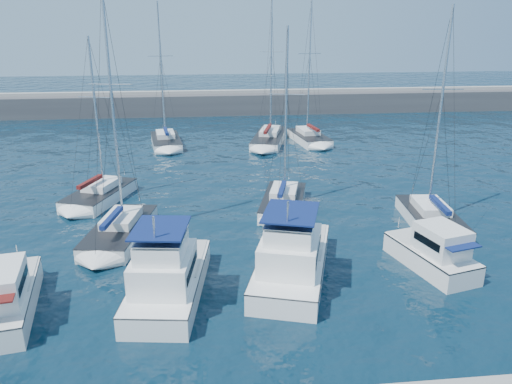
{
  "coord_description": "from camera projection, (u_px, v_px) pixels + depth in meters",
  "views": [
    {
      "loc": [
        -2.28,
        -24.64,
        13.53
      ],
      "look_at": [
        0.96,
        5.67,
        3.0
      ],
      "focal_mm": 35.0,
      "sensor_mm": 36.0,
      "label": 1
    }
  ],
  "objects": [
    {
      "name": "motor_yacht_port_outer",
      "position": [
        5.0,
        298.0,
        23.82
      ],
      "size": [
        3.63,
        7.32,
        3.2
      ],
      "rotation": [
        0.0,
        0.0,
        0.18
      ],
      "color": "white",
      "rests_on": "ground"
    },
    {
      "name": "ground",
      "position": [
        250.0,
        276.0,
        27.81
      ],
      "size": [
        220.0,
        220.0,
        0.0
      ],
      "primitive_type": "plane",
      "color": "black",
      "rests_on": "ground"
    },
    {
      "name": "sailboat_mid_e",
      "position": [
        431.0,
        218.0,
        34.65
      ],
      "size": [
        3.77,
        7.64,
        14.82
      ],
      "rotation": [
        0.0,
        0.0,
        -0.1
      ],
      "color": "white",
      "rests_on": "ground"
    },
    {
      "name": "sailboat_mid_b",
      "position": [
        120.0,
        230.0,
        32.51
      ],
      "size": [
        4.3,
        8.03,
        15.82
      ],
      "rotation": [
        0.0,
        0.0,
        -0.17
      ],
      "color": "white",
      "rests_on": "ground"
    },
    {
      "name": "sailboat_back_b",
      "position": [
        269.0,
        138.0,
        58.06
      ],
      "size": [
        5.62,
        10.39,
        16.35
      ],
      "rotation": [
        0.0,
        0.0,
        -0.26
      ],
      "color": "white",
      "rests_on": "ground"
    },
    {
      "name": "sailboat_mid_a",
      "position": [
        100.0,
        195.0,
        39.25
      ],
      "size": [
        5.22,
        7.52,
        12.81
      ],
      "rotation": [
        0.0,
        0.0,
        -0.35
      ],
      "color": "white",
      "rests_on": "ground"
    },
    {
      "name": "motor_yacht_port_inner",
      "position": [
        167.0,
        278.0,
        25.28
      ],
      "size": [
        4.39,
        8.65,
        4.69
      ],
      "rotation": [
        0.0,
        0.0,
        -0.14
      ],
      "color": "white",
      "rests_on": "ground"
    },
    {
      "name": "sailboat_mid_c",
      "position": [
        283.0,
        202.0,
        37.7
      ],
      "size": [
        4.71,
        7.75,
        13.54
      ],
      "rotation": [
        0.0,
        0.0,
        -0.26
      ],
      "color": "white",
      "rests_on": "ground"
    },
    {
      "name": "motor_yacht_stbd_inner",
      "position": [
        292.0,
        259.0,
        27.27
      ],
      "size": [
        6.11,
        9.91,
        4.69
      ],
      "rotation": [
        0.0,
        0.0,
        -0.3
      ],
      "color": "white",
      "rests_on": "ground"
    },
    {
      "name": "sailboat_back_c",
      "position": [
        309.0,
        137.0,
        58.27
      ],
      "size": [
        4.05,
        7.94,
        16.03
      ],
      "rotation": [
        0.0,
        0.0,
        0.13
      ],
      "color": "white",
      "rests_on": "ground"
    },
    {
      "name": "motor_yacht_stbd_outer",
      "position": [
        434.0,
        254.0,
        28.34
      ],
      "size": [
        3.82,
        6.19,
        3.2
      ],
      "rotation": [
        0.0,
        0.0,
        0.25
      ],
      "color": "white",
      "rests_on": "ground"
    },
    {
      "name": "sailboat_back_a",
      "position": [
        166.0,
        141.0,
        56.5
      ],
      "size": [
        4.06,
        7.93,
        15.78
      ],
      "rotation": [
        0.0,
        0.0,
        0.14
      ],
      "color": "white",
      "rests_on": "ground"
    },
    {
      "name": "breakwater",
      "position": [
        218.0,
        106.0,
        76.33
      ],
      "size": [
        160.0,
        6.0,
        4.45
      ],
      "color": "#424244",
      "rests_on": "ground"
    }
  ]
}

